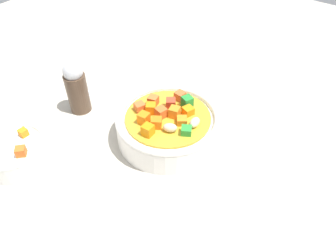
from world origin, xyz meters
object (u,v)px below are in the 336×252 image
Objects in this scene: soup_bowl_main at (168,125)px; pepper_shaker at (76,87)px; side_bowl_small at (14,151)px; spoon at (122,85)px.

soup_bowl_main is 16.75cm from pepper_shaker.
spoon is at bearing -179.49° from side_bowl_small.
spoon is 2.06× the size of side_bowl_small.
side_bowl_small is at bearing 5.61° from pepper_shaker.
pepper_shaker is at bearing -78.01° from soup_bowl_main.
soup_bowl_main is 16.31cm from spoon.
spoon is (-5.68, -15.13, -2.18)cm from soup_bowl_main.
pepper_shaker is (3.45, -16.26, 2.03)cm from soup_bowl_main.
pepper_shaker is (-13.60, -1.34, 2.80)cm from side_bowl_small.
soup_bowl_main is 1.71× the size of pepper_shaker.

